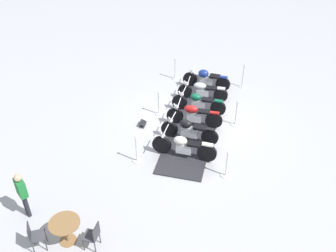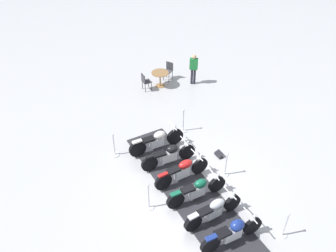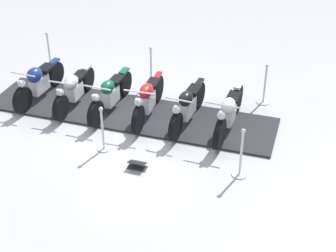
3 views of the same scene
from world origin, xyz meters
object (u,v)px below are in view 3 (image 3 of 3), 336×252
(stanchion_right_rear, at_px, (241,160))
(stanchion_left_mid, at_px, (151,73))
(motorcycle_black, at_px, (187,106))
(stanchion_left_rear, at_px, (264,91))
(motorcycle_maroon, at_px, (148,98))
(stanchion_right_mid, at_px, (103,134))
(motorcycle_cream, at_px, (229,112))
(info_placard, at_px, (137,165))
(stanchion_left_front, at_px, (50,57))
(motorcycle_forest, at_px, (110,94))
(motorcycle_chrome, at_px, (74,89))
(motorcycle_navy, at_px, (38,82))

(stanchion_right_rear, distance_m, stanchion_left_mid, 4.32)
(motorcycle_black, distance_m, stanchion_left_mid, 2.16)
(motorcycle_black, distance_m, stanchion_left_rear, 2.23)
(motorcycle_maroon, bearing_deg, stanchion_right_mid, -19.32)
(motorcycle_cream, relative_size, stanchion_left_mid, 2.04)
(stanchion_left_mid, height_order, stanchion_right_mid, stanchion_left_mid)
(stanchion_left_mid, relative_size, info_placard, 2.59)
(stanchion_right_rear, relative_size, info_placard, 2.58)
(stanchion_left_rear, bearing_deg, motorcycle_maroon, -69.38)
(stanchion_left_mid, bearing_deg, motorcycle_black, 30.21)
(stanchion_left_rear, xyz_separation_m, stanchion_left_front, (-1.24, -5.85, 0.09))
(stanchion_right_mid, bearing_deg, motorcycle_cream, 110.45)
(motorcycle_maroon, relative_size, stanchion_left_rear, 2.07)
(motorcycle_forest, xyz_separation_m, motorcycle_maroon, (0.21, 0.95, 0.05))
(motorcycle_black, xyz_separation_m, stanchion_left_front, (-2.48, -4.01, -0.10))
(motorcycle_maroon, height_order, motorcycle_cream, motorcycle_cream)
(motorcycle_chrome, relative_size, stanchion_left_front, 1.87)
(motorcycle_cream, height_order, stanchion_right_mid, motorcycle_cream)
(stanchion_right_rear, height_order, stanchion_left_front, stanchion_left_front)
(stanchion_right_rear, bearing_deg, stanchion_right_mid, -101.97)
(motorcycle_black, bearing_deg, motorcycle_forest, -85.70)
(motorcycle_navy, relative_size, stanchion_left_front, 1.83)
(motorcycle_chrome, distance_m, stanchion_left_rear, 4.72)
(motorcycle_forest, distance_m, motorcycle_maroon, 0.97)
(motorcycle_forest, xyz_separation_m, stanchion_right_mid, (1.60, 0.16, -0.10))
(motorcycle_chrome, xyz_separation_m, motorcycle_cream, (0.80, 3.78, 0.04))
(stanchion_left_rear, relative_size, stanchion_left_mid, 0.94)
(motorcycle_maroon, xyz_separation_m, stanchion_left_front, (-2.29, -3.07, -0.12))
(motorcycle_maroon, xyz_separation_m, stanchion_right_rear, (2.01, 2.13, -0.17))
(stanchion_left_front, height_order, info_placard, stanchion_left_front)
(motorcycle_forest, height_order, stanchion_left_rear, stanchion_left_rear)
(motorcycle_chrome, height_order, motorcycle_maroon, motorcycle_maroon)
(motorcycle_navy, relative_size, motorcycle_cream, 0.92)
(motorcycle_forest, xyz_separation_m, stanchion_left_mid, (-1.46, 0.80, -0.13))
(motorcycle_chrome, distance_m, motorcycle_maroon, 1.93)
(motorcycle_forest, relative_size, stanchion_left_mid, 1.97)
(stanchion_left_mid, xyz_separation_m, info_placard, (3.65, 0.18, -0.29))
(motorcycle_forest, xyz_separation_m, stanchion_left_rear, (-0.84, 3.73, -0.16))
(motorcycle_black, xyz_separation_m, stanchion_left_rear, (-1.24, 1.84, -0.19))
(stanchion_right_rear, relative_size, stanchion_left_rear, 1.06)
(motorcycle_forest, distance_m, info_placard, 2.44)
(stanchion_left_mid, bearing_deg, stanchion_left_rear, 78.03)
(motorcycle_chrome, height_order, stanchion_left_rear, stanchion_left_rear)
(motorcycle_forest, height_order, motorcycle_maroon, motorcycle_maroon)
(stanchion_right_rear, relative_size, stanchion_left_mid, 1.00)
(info_placard, bearing_deg, motorcycle_navy, -30.07)
(stanchion_right_rear, bearing_deg, motorcycle_black, -146.75)
(stanchion_left_mid, bearing_deg, motorcycle_forest, -28.89)
(stanchion_left_rear, distance_m, stanchion_left_front, 5.98)
(motorcycle_navy, distance_m, stanchion_left_mid, 2.90)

